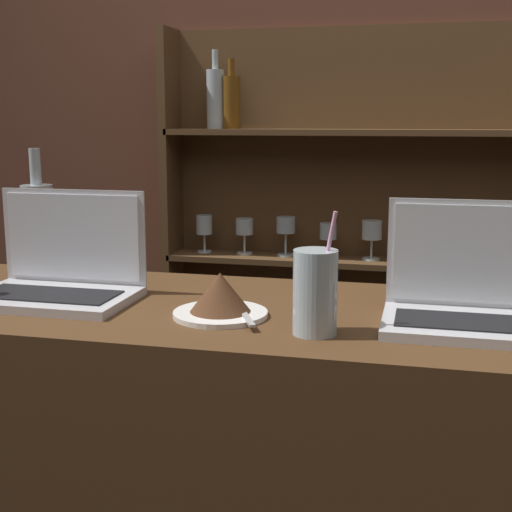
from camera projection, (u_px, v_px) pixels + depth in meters
name	position (u px, v px, depth m)	size (l,w,h in m)	color
back_wall	(351.00, 147.00, 2.49)	(7.00, 0.06, 2.70)	brown
back_shelf	(347.00, 274.00, 2.50)	(1.31, 0.18, 1.76)	brown
laptop_near	(59.00, 275.00, 1.48)	(0.33, 0.22, 0.22)	silver
laptop_far	(471.00, 298.00, 1.29)	(0.31, 0.21, 0.22)	silver
cake_plate	(220.00, 298.00, 1.34)	(0.18, 0.18, 0.08)	white
water_glass	(315.00, 292.00, 1.23)	(0.08, 0.08, 0.22)	silver
wine_bottle_clear	(39.00, 228.00, 1.67)	(0.07, 0.07, 0.30)	#B2C1C6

